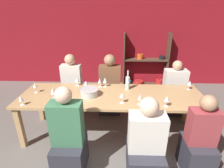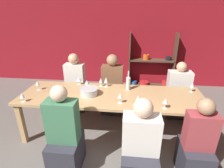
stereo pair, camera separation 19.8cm
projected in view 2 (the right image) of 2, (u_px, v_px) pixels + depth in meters
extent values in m
cube|color=maroon|center=(127.00, 37.00, 4.81)|extent=(8.80, 0.06, 2.70)
cube|color=#4C3828|center=(129.00, 60.00, 4.85)|extent=(0.04, 0.30, 1.50)
cube|color=#4C3828|center=(174.00, 62.00, 4.73)|extent=(0.04, 0.30, 1.50)
cube|color=#4C3828|center=(149.00, 85.00, 5.08)|extent=(1.20, 0.30, 0.04)
cylinder|color=#235BAD|center=(134.00, 83.00, 5.10)|extent=(0.17, 0.17, 0.10)
sphere|color=black|center=(134.00, 81.00, 5.07)|extent=(0.02, 0.02, 0.02)
cylinder|color=red|center=(144.00, 83.00, 5.07)|extent=(0.26, 0.26, 0.09)
sphere|color=black|center=(144.00, 81.00, 5.04)|extent=(0.02, 0.02, 0.02)
cylinder|color=red|center=(165.00, 83.00, 5.00)|extent=(0.20, 0.20, 0.14)
sphere|color=black|center=(166.00, 81.00, 4.97)|extent=(0.02, 0.02, 0.02)
cube|color=#4C3828|center=(151.00, 60.00, 4.78)|extent=(1.20, 0.30, 0.04)
cylinder|color=#E0561E|center=(146.00, 57.00, 4.77)|extent=(0.16, 0.16, 0.13)
sphere|color=black|center=(146.00, 54.00, 4.74)|extent=(0.02, 0.02, 0.02)
cylinder|color=black|center=(169.00, 58.00, 4.71)|extent=(0.16, 0.16, 0.09)
sphere|color=black|center=(169.00, 56.00, 4.69)|extent=(0.02, 0.02, 0.02)
cube|color=tan|center=(111.00, 96.00, 2.86)|extent=(2.98, 0.92, 0.04)
cube|color=tan|center=(22.00, 123.00, 2.80)|extent=(0.08, 0.08, 0.72)
cube|color=tan|center=(205.00, 136.00, 2.52)|extent=(0.08, 0.08, 0.72)
cube|color=tan|center=(44.00, 101.00, 3.49)|extent=(0.08, 0.08, 0.72)
cube|color=tan|center=(190.00, 109.00, 3.22)|extent=(0.08, 0.08, 0.72)
cylinder|color=#B7BABC|center=(89.00, 92.00, 2.83)|extent=(0.28, 0.28, 0.11)
torus|color=#B7BABC|center=(89.00, 89.00, 2.81)|extent=(0.29, 0.29, 0.01)
cylinder|color=#B2C6C1|center=(128.00, 84.00, 3.00)|extent=(0.08, 0.08, 0.22)
cone|color=#B2C6C1|center=(128.00, 77.00, 2.95)|extent=(0.08, 0.08, 0.03)
cylinder|color=#B2C6C1|center=(129.00, 73.00, 2.92)|extent=(0.03, 0.03, 0.09)
cylinder|color=white|center=(87.00, 88.00, 3.10)|extent=(0.06, 0.06, 0.00)
cylinder|color=white|center=(87.00, 86.00, 3.08)|extent=(0.01, 0.01, 0.07)
cone|color=white|center=(87.00, 82.00, 3.05)|extent=(0.07, 0.07, 0.08)
cylinder|color=maroon|center=(87.00, 83.00, 3.06)|extent=(0.04, 0.04, 0.03)
cylinder|color=white|center=(101.00, 86.00, 3.17)|extent=(0.07, 0.07, 0.00)
cylinder|color=white|center=(101.00, 84.00, 3.16)|extent=(0.01, 0.01, 0.07)
cone|color=white|center=(101.00, 80.00, 3.13)|extent=(0.06, 0.06, 0.09)
cylinder|color=maroon|center=(101.00, 81.00, 3.14)|extent=(0.03, 0.03, 0.04)
cylinder|color=white|center=(54.00, 96.00, 2.80)|extent=(0.07, 0.07, 0.00)
cylinder|color=white|center=(54.00, 94.00, 2.79)|extent=(0.01, 0.01, 0.07)
cone|color=white|center=(53.00, 89.00, 2.75)|extent=(0.08, 0.08, 0.10)
cylinder|color=white|center=(23.00, 102.00, 2.64)|extent=(0.06, 0.06, 0.00)
cylinder|color=white|center=(23.00, 100.00, 2.62)|extent=(0.01, 0.01, 0.07)
cone|color=white|center=(22.00, 95.00, 2.59)|extent=(0.07, 0.07, 0.08)
cylinder|color=maroon|center=(22.00, 96.00, 2.60)|extent=(0.04, 0.04, 0.03)
cylinder|color=white|center=(164.00, 108.00, 2.46)|extent=(0.07, 0.07, 0.00)
cylinder|color=white|center=(165.00, 106.00, 2.44)|extent=(0.01, 0.01, 0.08)
cone|color=white|center=(165.00, 101.00, 2.41)|extent=(0.07, 0.07, 0.07)
cylinder|color=white|center=(138.00, 105.00, 2.54)|extent=(0.07, 0.07, 0.00)
cylinder|color=white|center=(138.00, 103.00, 2.52)|extent=(0.01, 0.01, 0.08)
cone|color=white|center=(138.00, 98.00, 2.49)|extent=(0.06, 0.06, 0.08)
cylinder|color=white|center=(106.00, 86.00, 3.16)|extent=(0.07, 0.07, 0.00)
cylinder|color=white|center=(106.00, 84.00, 3.15)|extent=(0.01, 0.01, 0.07)
cone|color=white|center=(106.00, 80.00, 3.12)|extent=(0.07, 0.07, 0.10)
cylinder|color=maroon|center=(106.00, 81.00, 3.13)|extent=(0.04, 0.04, 0.04)
cylinder|color=white|center=(39.00, 90.00, 3.02)|extent=(0.06, 0.06, 0.00)
cylinder|color=white|center=(38.00, 87.00, 3.01)|extent=(0.01, 0.01, 0.09)
cone|color=white|center=(37.00, 83.00, 2.97)|extent=(0.07, 0.07, 0.08)
cylinder|color=maroon|center=(38.00, 84.00, 2.98)|extent=(0.04, 0.04, 0.03)
cylinder|color=white|center=(120.00, 103.00, 2.60)|extent=(0.07, 0.07, 0.00)
cylinder|color=white|center=(120.00, 100.00, 2.58)|extent=(0.01, 0.01, 0.09)
cone|color=white|center=(120.00, 96.00, 2.55)|extent=(0.07, 0.07, 0.07)
cylinder|color=white|center=(79.00, 84.00, 3.25)|extent=(0.07, 0.07, 0.00)
cylinder|color=white|center=(79.00, 82.00, 3.24)|extent=(0.01, 0.01, 0.07)
cone|color=white|center=(79.00, 79.00, 3.21)|extent=(0.08, 0.08, 0.07)
cylinder|color=beige|center=(79.00, 80.00, 3.22)|extent=(0.04, 0.04, 0.03)
cylinder|color=white|center=(191.00, 92.00, 2.95)|extent=(0.06, 0.06, 0.00)
cylinder|color=white|center=(192.00, 90.00, 2.94)|extent=(0.01, 0.01, 0.08)
cone|color=white|center=(192.00, 85.00, 2.91)|extent=(0.06, 0.06, 0.08)
cube|color=#2D2D38|center=(139.00, 163.00, 2.25)|extent=(0.44, 0.55, 0.44)
cube|color=silver|center=(141.00, 134.00, 2.07)|extent=(0.44, 0.24, 0.49)
sphere|color=beige|center=(143.00, 108.00, 1.93)|extent=(0.23, 0.23, 0.23)
cube|color=#2D2D38|center=(77.00, 98.00, 3.89)|extent=(0.40, 0.50, 0.46)
cube|color=silver|center=(75.00, 77.00, 3.70)|extent=(0.40, 0.22, 0.55)
sphere|color=tan|center=(73.00, 59.00, 3.55)|extent=(0.22, 0.22, 0.22)
cube|color=#2D2D38|center=(67.00, 153.00, 2.38)|extent=(0.39, 0.49, 0.47)
cube|color=#3D7551|center=(62.00, 121.00, 2.18)|extent=(0.39, 0.22, 0.57)
sphere|color=beige|center=(59.00, 93.00, 2.03)|extent=(0.20, 0.20, 0.20)
cube|color=#2D2D38|center=(112.00, 100.00, 3.80)|extent=(0.43, 0.54, 0.48)
cube|color=brown|center=(112.00, 78.00, 3.60)|extent=(0.43, 0.24, 0.53)
sphere|color=#9E7556|center=(112.00, 60.00, 3.45)|extent=(0.23, 0.23, 0.23)
cube|color=#2D2D38|center=(193.00, 161.00, 2.26)|extent=(0.35, 0.44, 0.47)
cube|color=#99383D|center=(200.00, 131.00, 2.08)|extent=(0.35, 0.19, 0.47)
sphere|color=#9E7556|center=(206.00, 107.00, 1.94)|extent=(0.20, 0.20, 0.20)
cube|color=#2D2D38|center=(176.00, 104.00, 3.68)|extent=(0.45, 0.56, 0.41)
cube|color=silver|center=(179.00, 84.00, 3.50)|extent=(0.45, 0.25, 0.53)
sphere|color=tan|center=(182.00, 67.00, 3.36)|extent=(0.19, 0.19, 0.19)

